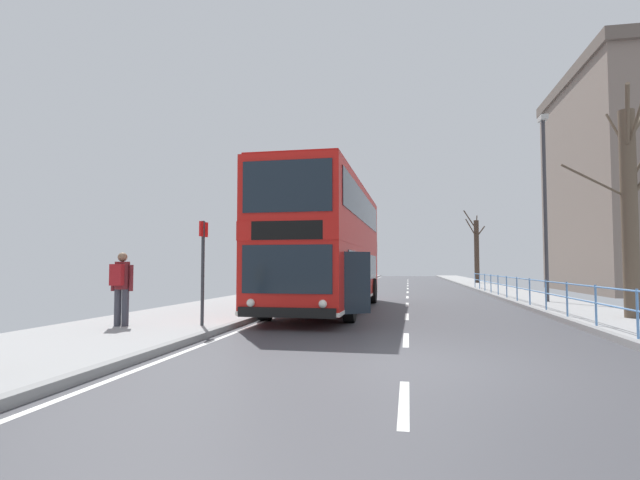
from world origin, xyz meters
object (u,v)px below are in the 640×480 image
at_px(bus_stop_sign_near, 203,260).
at_px(bare_tree_far_00, 630,204).
at_px(pedestrian_companion, 121,283).
at_px(bare_tree_far_01, 476,250).
at_px(street_lamp_far_side, 545,193).
at_px(double_decker_bus_main, 328,245).

xyz_separation_m(bus_stop_sign_near, bare_tree_far_00, (10.94, 3.70, 1.58)).
relative_size(pedestrian_companion, bus_stop_sign_near, 0.69).
height_order(bus_stop_sign_near, bare_tree_far_00, bare_tree_far_00).
distance_m(bus_stop_sign_near, bare_tree_far_01, 34.30).
bearing_deg(bare_tree_far_01, bus_stop_sign_near, -108.13).
bearing_deg(bare_tree_far_00, street_lamp_far_side, 95.51).
xyz_separation_m(bus_stop_sign_near, street_lamp_far_side, (10.35, 9.87, 2.84)).
distance_m(street_lamp_far_side, bare_tree_far_00, 6.32).
bearing_deg(bare_tree_far_01, bare_tree_far_00, -89.45).
height_order(pedestrian_companion, bare_tree_far_00, bare_tree_far_00).
xyz_separation_m(double_decker_bus_main, bus_stop_sign_near, (-2.09, -5.91, -0.61)).
bearing_deg(pedestrian_companion, street_lamp_far_side, 40.50).
distance_m(double_decker_bus_main, bare_tree_far_00, 9.17).
relative_size(bus_stop_sign_near, street_lamp_far_side, 0.33).
distance_m(pedestrian_companion, bare_tree_far_00, 13.60).
xyz_separation_m(pedestrian_companion, street_lamp_far_side, (12.16, 10.39, 3.37)).
bearing_deg(bus_stop_sign_near, pedestrian_companion, -164.08).
height_order(bare_tree_far_00, bare_tree_far_01, bare_tree_far_00).
relative_size(double_decker_bus_main, bare_tree_far_00, 1.75).
bearing_deg(bare_tree_far_01, pedestrian_companion, -110.67).
xyz_separation_m(bus_stop_sign_near, bare_tree_far_01, (10.66, 32.57, 1.30)).
bearing_deg(bus_stop_sign_near, street_lamp_far_side, 43.65).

